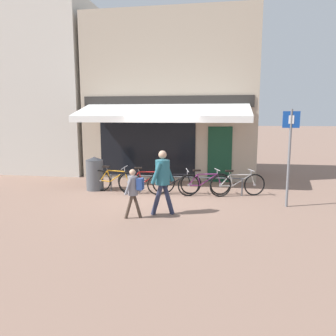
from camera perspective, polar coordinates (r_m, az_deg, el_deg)
The scene contains 13 objects.
ground_plane at distance 10.41m, azimuth -1.87°, elevation -4.77°, with size 160.00×160.00×0.00m, color #846656.
shop_front at distance 14.10m, azimuth 0.70°, elevation 12.04°, with size 6.85×4.81×6.47m.
neighbour_building at distance 17.11m, azimuth -23.41°, elevation 12.36°, with size 6.73×4.00×7.40m.
bike_rack_rail at distance 10.56m, azimuth 1.13°, elevation -1.87°, with size 4.39×0.04×0.57m.
bicycle_orange at distance 10.90m, azimuth -9.36°, elevation -2.15°, with size 1.72×0.52×0.88m.
bicycle_red at distance 10.50m, azimuth -3.72°, elevation -2.45°, with size 1.78×0.59×0.88m.
bicycle_black at distance 10.41m, azimuth 1.08°, elevation -2.71°, with size 1.70×0.59×0.82m.
bicycle_purple at distance 10.37m, azimuth 6.38°, elevation -2.75°, with size 1.65×0.70×0.84m.
bicycle_silver at distance 10.45m, azimuth 11.99°, elevation -2.81°, with size 1.73×0.70×0.83m.
pedestrian_adult at distance 8.22m, azimuth -0.95°, elevation -1.39°, with size 0.61×0.50×1.65m.
pedestrian_child at distance 7.99m, azimuth -5.95°, elevation -3.42°, with size 0.48×0.38×1.23m.
litter_bin at distance 11.33m, azimuth -12.65°, elevation -0.92°, with size 0.58×0.58×1.13m.
parking_sign at distance 9.42m, azimuth 20.41°, elevation 3.23°, with size 0.44×0.07×2.67m.
Camera 1 is at (1.97, -9.92, 2.47)m, focal length 35.00 mm.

